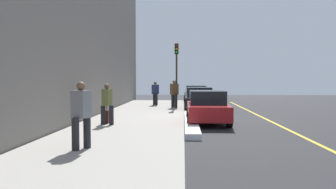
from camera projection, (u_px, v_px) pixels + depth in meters
ground_plane at (204, 121)px, 16.46m from camera, size 56.00×56.00×0.00m
sidewalk at (138, 119)px, 16.61m from camera, size 28.00×4.60×0.15m
lane_stripe_centre at (271, 121)px, 16.32m from camera, size 28.00×0.14×0.01m
snow_bank_curb at (191, 122)px, 15.33m from camera, size 8.35×0.56×0.22m
parked_car_charcoal at (196, 94)px, 28.62m from camera, size 4.61×2.03×1.51m
parked_car_black at (200, 99)px, 22.43m from camera, size 4.77×2.03×1.51m
parked_car_red at (207, 107)px, 15.58m from camera, size 4.16×1.91×1.51m
pedestrian_navy_coat at (155, 92)px, 24.77m from camera, size 0.52×0.55×1.73m
pedestrian_brown_coat at (174, 93)px, 22.43m from camera, size 0.55×0.59×1.84m
pedestrian_olive_coat at (107, 103)px, 13.97m from camera, size 0.50×0.56×1.71m
pedestrian_grey_coat at (81, 113)px, 9.03m from camera, size 0.54×0.58×1.83m
traffic_light_pole at (177, 64)px, 22.48m from camera, size 0.35×0.26×4.28m
rolling_suitcase at (107, 117)px, 14.46m from camera, size 0.34×0.22×0.93m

